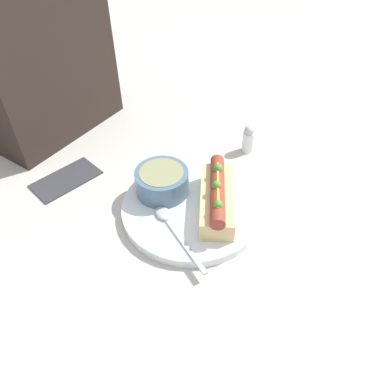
{
  "coord_description": "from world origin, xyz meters",
  "views": [
    {
      "loc": [
        -0.42,
        -0.27,
        0.52
      ],
      "look_at": [
        0.0,
        0.0,
        0.05
      ],
      "focal_mm": 35.0,
      "sensor_mm": 36.0,
      "label": 1
    }
  ],
  "objects_px": {
    "hot_dog": "(217,197)",
    "seated_diner": "(32,26)",
    "soup_bowl": "(162,181)",
    "salt_shaker": "(249,139)",
    "spoon": "(170,223)"
  },
  "relations": [
    {
      "from": "spoon",
      "to": "seated_diner",
      "type": "relative_size",
      "value": 0.29
    },
    {
      "from": "soup_bowl",
      "to": "spoon",
      "type": "distance_m",
      "value": 0.09
    },
    {
      "from": "soup_bowl",
      "to": "salt_shaker",
      "type": "bearing_deg",
      "value": -17.12
    },
    {
      "from": "hot_dog",
      "to": "salt_shaker",
      "type": "distance_m",
      "value": 0.22
    },
    {
      "from": "soup_bowl",
      "to": "seated_diner",
      "type": "xyz_separation_m",
      "value": [
        0.06,
        0.36,
        0.2
      ]
    },
    {
      "from": "hot_dog",
      "to": "seated_diner",
      "type": "height_order",
      "value": "seated_diner"
    },
    {
      "from": "hot_dog",
      "to": "spoon",
      "type": "height_order",
      "value": "hot_dog"
    },
    {
      "from": "spoon",
      "to": "seated_diner",
      "type": "bearing_deg",
      "value": 10.31
    },
    {
      "from": "hot_dog",
      "to": "soup_bowl",
      "type": "bearing_deg",
      "value": 68.44
    },
    {
      "from": "salt_shaker",
      "to": "seated_diner",
      "type": "height_order",
      "value": "seated_diner"
    },
    {
      "from": "spoon",
      "to": "seated_diner",
      "type": "xyz_separation_m",
      "value": [
        0.13,
        0.43,
        0.22
      ]
    },
    {
      "from": "hot_dog",
      "to": "seated_diner",
      "type": "relative_size",
      "value": 0.31
    },
    {
      "from": "salt_shaker",
      "to": "hot_dog",
      "type": "bearing_deg",
      "value": -169.18
    },
    {
      "from": "seated_diner",
      "to": "hot_dog",
      "type": "bearing_deg",
      "value": -95.14
    },
    {
      "from": "spoon",
      "to": "soup_bowl",
      "type": "bearing_deg",
      "value": -18.57
    }
  ]
}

